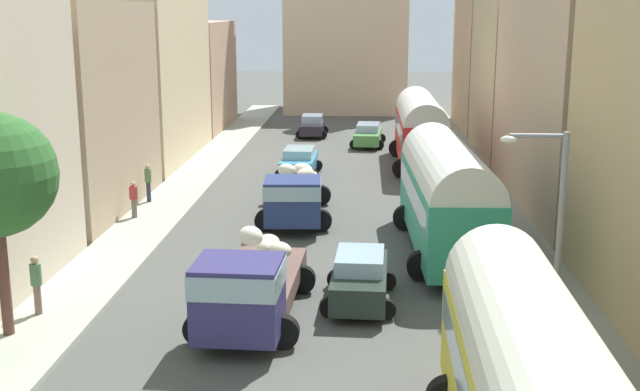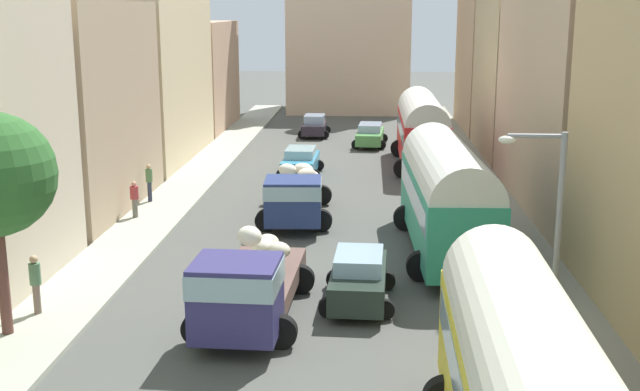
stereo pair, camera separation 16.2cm
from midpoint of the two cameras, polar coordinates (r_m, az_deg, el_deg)
ground_plane at (r=37.96m, az=0.89°, el=-0.03°), size 154.00×154.00×0.00m
sidewalk_left at (r=38.94m, az=-9.82°, el=0.22°), size 2.50×70.00×0.14m
sidewalk_right at (r=38.33m, az=11.79°, el=-0.08°), size 2.50×70.00×0.14m
building_left_2 at (r=36.17m, az=-17.78°, el=5.93°), size 5.77×10.60×9.00m
building_left_3 at (r=47.51m, az=-12.07°, el=10.07°), size 5.34×12.81×12.59m
building_left_4 at (r=59.58m, az=-9.36°, el=8.39°), size 5.94×10.61×7.76m
building_right_2 at (r=36.91m, az=18.27°, el=9.48°), size 5.32×14.78×13.37m
building_right_3 at (r=49.41m, az=14.72°, el=8.13°), size 5.34×9.78×9.38m
building_right_4 at (r=59.83m, az=13.13°, el=9.55°), size 6.00×10.40×10.49m
distant_church at (r=69.21m, az=2.15°, el=12.10°), size 10.34×7.66×19.72m
parked_bus_0 at (r=14.77m, az=14.71°, el=-13.24°), size 3.28×9.27×3.97m
parked_bus_1 at (r=28.95m, az=9.16°, el=0.22°), size 3.56×9.98×4.11m
parked_bus_2 at (r=44.98m, az=7.35°, el=4.86°), size 3.24×10.00×4.05m
cargo_truck_0 at (r=22.21m, az=-4.97°, el=-6.35°), size 3.25×7.07×2.43m
cargo_truck_1 at (r=33.11m, az=-1.62°, el=0.07°), size 3.29×7.53×2.23m
car_0 at (r=42.49m, az=-1.27°, el=2.44°), size 2.35×4.25×1.48m
car_1 at (r=55.61m, az=-0.30°, el=4.99°), size 2.14×3.62×1.51m
car_2 at (r=24.15m, az=2.97°, el=-5.87°), size 2.29×4.06×1.58m
car_3 at (r=51.87m, az=3.68°, el=4.35°), size 2.36×4.45×1.45m
pedestrian_0 at (r=24.27m, az=-19.40°, el=-5.81°), size 0.39×0.39×1.87m
pedestrian_1 at (r=34.24m, az=-12.93°, el=-0.19°), size 0.41×0.41×1.68m
pedestrian_2 at (r=36.88m, az=-11.93°, el=1.00°), size 0.42×0.42×1.85m
streetlamp_near at (r=20.76m, az=16.20°, el=-1.85°), size 1.68×0.28×5.75m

